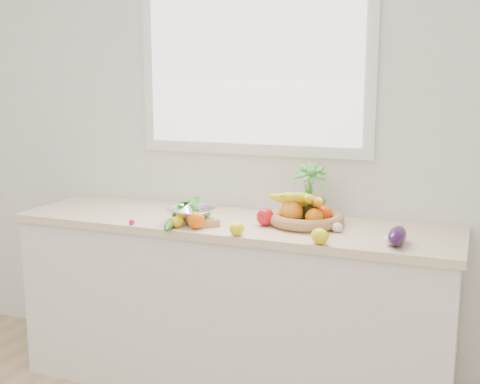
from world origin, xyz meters
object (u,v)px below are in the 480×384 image
at_px(cucumber, 169,224).
at_px(colander_with_spinach, 192,211).
at_px(potted_herb, 309,193).
at_px(fruit_basket, 305,214).
at_px(apple, 265,217).
at_px(eggplant, 397,236).

relative_size(cucumber, colander_with_spinach, 0.84).
height_order(potted_herb, fruit_basket, potted_herb).
bearing_deg(apple, eggplant, -9.90).
xyz_separation_m(potted_herb, fruit_basket, (0.02, -0.12, -0.08)).
xyz_separation_m(eggplant, fruit_basket, (-0.46, 0.20, 0.01)).
relative_size(eggplant, colander_with_spinach, 0.75).
xyz_separation_m(cucumber, potted_herb, (0.56, 0.43, 0.11)).
xyz_separation_m(apple, colander_with_spinach, (-0.35, -0.08, 0.02)).
relative_size(cucumber, fruit_basket, 0.50).
bearing_deg(cucumber, colander_with_spinach, 70.32).
xyz_separation_m(apple, cucumber, (-0.40, -0.23, -0.02)).
height_order(apple, colander_with_spinach, colander_with_spinach).
xyz_separation_m(apple, eggplant, (0.64, -0.11, -0.00)).
bearing_deg(fruit_basket, colander_with_spinach, -161.66).
distance_m(apple, cucumber, 0.46).
bearing_deg(cucumber, potted_herb, 37.65).
bearing_deg(fruit_basket, cucumber, -151.27).
relative_size(eggplant, fruit_basket, 0.45).
bearing_deg(eggplant, potted_herb, 146.45).
relative_size(potted_herb, colander_with_spinach, 1.17).
relative_size(apple, eggplant, 0.44).
height_order(fruit_basket, colander_with_spinach, fruit_basket).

